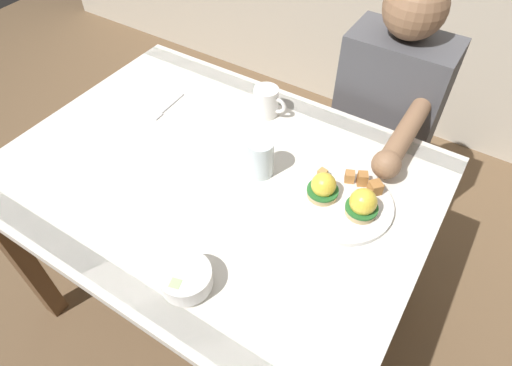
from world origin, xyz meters
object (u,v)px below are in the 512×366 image
object	(u,v)px
fruit_bowl	(186,278)
water_glass_near	(260,159)
diner_person	(384,119)
eggs_benedict_plate	(344,199)
fork	(166,108)
coffee_mug	(267,101)
dining_table	(216,197)

from	to	relation	value
fruit_bowl	water_glass_near	world-z (taller)	water_glass_near
diner_person	water_glass_near	bearing A→B (deg)	-109.50
eggs_benedict_plate	water_glass_near	xyz separation A→B (m)	(-0.25, -0.01, 0.02)
fruit_bowl	water_glass_near	distance (m)	0.40
diner_person	fruit_bowl	bearing A→B (deg)	-98.49
eggs_benedict_plate	fork	distance (m)	0.67
eggs_benedict_plate	water_glass_near	world-z (taller)	water_glass_near
eggs_benedict_plate	coffee_mug	size ratio (longest dim) A/B	2.42
fruit_bowl	coffee_mug	distance (m)	0.65
eggs_benedict_plate	fruit_bowl	size ratio (longest dim) A/B	2.25
dining_table	water_glass_near	bearing A→B (deg)	33.71
coffee_mug	water_glass_near	world-z (taller)	water_glass_near
fork	diner_person	xyz separation A→B (m)	(0.60, 0.45, -0.09)
dining_table	eggs_benedict_plate	distance (m)	0.39
eggs_benedict_plate	water_glass_near	size ratio (longest dim) A/B	2.39
fruit_bowl	diner_person	size ratio (longest dim) A/B	0.11
coffee_mug	water_glass_near	bearing A→B (deg)	-62.43
water_glass_near	diner_person	size ratio (longest dim) A/B	0.10
fork	coffee_mug	bearing A→B (deg)	27.53
eggs_benedict_plate	diner_person	distance (m)	0.53
dining_table	coffee_mug	world-z (taller)	coffee_mug
dining_table	diner_person	bearing A→B (deg)	63.69
coffee_mug	diner_person	xyz separation A→B (m)	(0.31, 0.29, -0.14)
eggs_benedict_plate	coffee_mug	bearing A→B (deg)	149.09
eggs_benedict_plate	fork	bearing A→B (deg)	174.02
fork	water_glass_near	world-z (taller)	water_glass_near
fruit_bowl	diner_person	xyz separation A→B (m)	(0.14, 0.92, -0.12)
fruit_bowl	water_glass_near	bearing A→B (deg)	97.15
water_glass_near	diner_person	xyz separation A→B (m)	(0.19, 0.53, -0.14)
dining_table	fork	bearing A→B (deg)	153.06
fork	water_glass_near	xyz separation A→B (m)	(0.42, -0.08, 0.05)
fork	diner_person	world-z (taller)	diner_person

